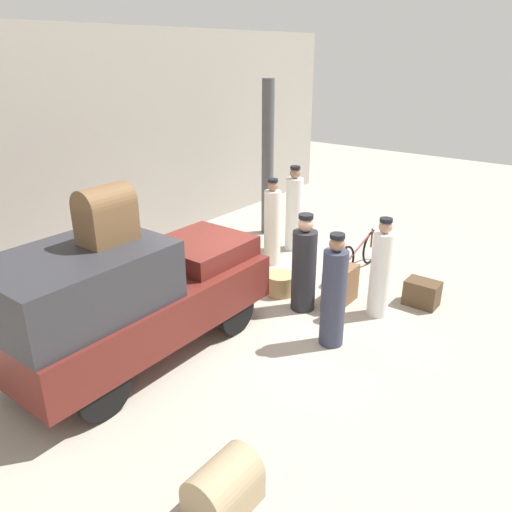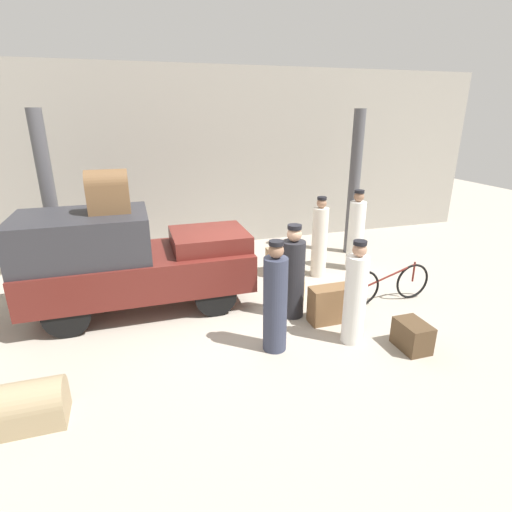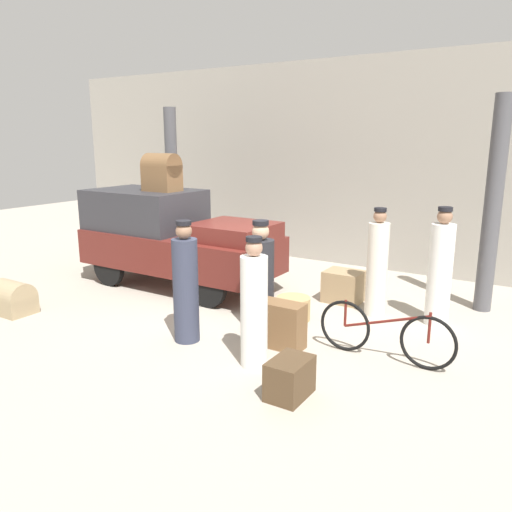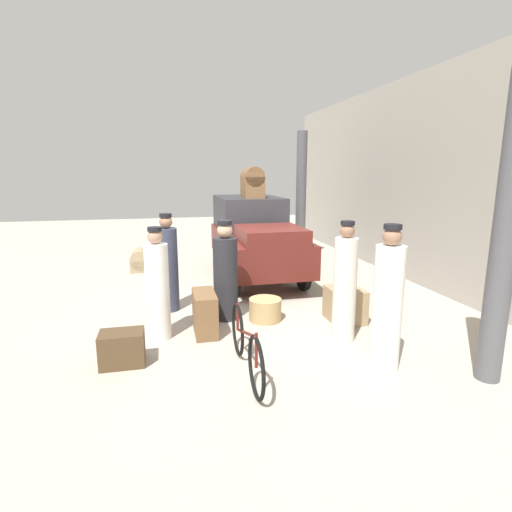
% 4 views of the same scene
% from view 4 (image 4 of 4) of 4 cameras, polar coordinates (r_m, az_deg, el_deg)
% --- Properties ---
extents(ground_plane, '(30.00, 30.00, 0.00)m').
position_cam_4_polar(ground_plane, '(7.54, -1.84, -6.85)').
color(ground_plane, '#A89E8E').
extents(station_building_facade, '(16.00, 0.15, 4.50)m').
position_cam_4_polar(station_building_facade, '(8.88, 25.21, 9.68)').
color(station_building_facade, gray).
rests_on(station_building_facade, ground).
extents(canopy_pillar_left, '(0.28, 0.28, 3.49)m').
position_cam_4_polar(canopy_pillar_left, '(11.06, 6.44, 8.31)').
color(canopy_pillar_left, '#4C4C51').
rests_on(canopy_pillar_left, ground).
extents(canopy_pillar_right, '(0.28, 0.28, 3.49)m').
position_cam_4_polar(canopy_pillar_right, '(5.21, 32.05, 2.65)').
color(canopy_pillar_right, '#4C4C51').
rests_on(canopy_pillar_right, ground).
extents(truck, '(3.90, 1.61, 1.83)m').
position_cam_4_polar(truck, '(9.37, -0.25, 3.05)').
color(truck, black).
rests_on(truck, ground).
extents(bicycle, '(1.80, 0.04, 0.75)m').
position_cam_4_polar(bicycle, '(4.95, -1.44, -12.68)').
color(bicycle, black).
rests_on(bicycle, ground).
extents(wicker_basket, '(0.54, 0.54, 0.37)m').
position_cam_4_polar(wicker_basket, '(6.69, 1.32, -7.65)').
color(wicker_basket, tan).
rests_on(wicker_basket, ground).
extents(porter_carrying_trunk, '(0.40, 0.40, 1.66)m').
position_cam_4_polar(porter_carrying_trunk, '(6.61, -4.38, -2.73)').
color(porter_carrying_trunk, '#232328').
rests_on(porter_carrying_trunk, ground).
extents(porter_with_bicycle, '(0.36, 0.36, 1.83)m').
position_cam_4_polar(porter_with_bicycle, '(5.13, 18.25, -6.61)').
color(porter_with_bicycle, white).
rests_on(porter_with_bicycle, ground).
extents(conductor_in_dark_uniform, '(0.33, 0.33, 1.76)m').
position_cam_4_polar(conductor_in_dark_uniform, '(5.88, 12.57, -4.25)').
color(conductor_in_dark_uniform, silver).
rests_on(conductor_in_dark_uniform, ground).
extents(porter_lifting_near_truck, '(0.34, 0.34, 1.66)m').
position_cam_4_polar(porter_lifting_near_truck, '(5.99, -13.88, -4.50)').
color(porter_lifting_near_truck, white).
rests_on(porter_lifting_near_truck, ground).
extents(porter_standing_middle, '(0.36, 0.36, 1.73)m').
position_cam_4_polar(porter_standing_middle, '(7.17, -12.48, -1.49)').
color(porter_standing_middle, '#33384C').
rests_on(porter_standing_middle, ground).
extents(trunk_umber_medium, '(0.64, 0.53, 0.55)m').
position_cam_4_polar(trunk_umber_medium, '(6.79, 12.59, -6.81)').
color(trunk_umber_medium, '#937A56').
rests_on(trunk_umber_medium, ground).
extents(suitcase_black_upright, '(0.39, 0.55, 0.44)m').
position_cam_4_polar(suitcase_black_upright, '(5.49, -18.58, -12.40)').
color(suitcase_black_upright, '#4C3823').
rests_on(suitcase_black_upright, ground).
extents(suitcase_small_leather, '(0.67, 0.50, 0.54)m').
position_cam_4_polar(suitcase_small_leather, '(10.40, -16.12, -0.69)').
color(suitcase_small_leather, '#9E8966').
rests_on(suitcase_small_leather, ground).
extents(trunk_large_brown, '(0.74, 0.33, 0.64)m').
position_cam_4_polar(trunk_large_brown, '(6.18, -7.33, -8.07)').
color(trunk_large_brown, brown).
rests_on(trunk_large_brown, ground).
extents(trunk_on_truck_roof, '(0.67, 0.45, 0.71)m').
position_cam_4_polar(trunk_on_truck_roof, '(9.45, -0.51, 10.48)').
color(trunk_on_truck_roof, brown).
rests_on(trunk_on_truck_roof, truck).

